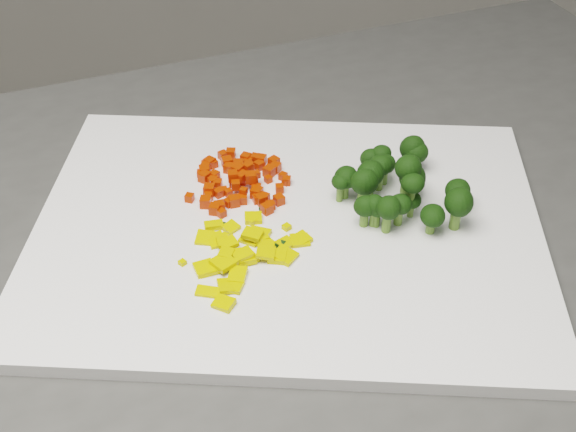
{
  "coord_description": "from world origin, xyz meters",
  "views": [
    {
      "loc": [
        0.2,
        -0.29,
        1.39
      ],
      "look_at": [
        0.21,
        0.3,
        0.92
      ],
      "focal_mm": 50.0,
      "sensor_mm": 36.0,
      "label": 1
    }
  ],
  "objects_px": {
    "cutting_board": "(288,229)",
    "carrot_pile": "(238,174)",
    "broccoli_pile": "(407,180)",
    "pepper_pile": "(243,253)"
  },
  "relations": [
    {
      "from": "cutting_board",
      "to": "carrot_pile",
      "type": "distance_m",
      "value": 0.08
    },
    {
      "from": "broccoli_pile",
      "to": "cutting_board",
      "type": "bearing_deg",
      "value": -165.03
    },
    {
      "from": "cutting_board",
      "to": "pepper_pile",
      "type": "xyz_separation_m",
      "value": [
        -0.04,
        -0.05,
        0.01
      ]
    },
    {
      "from": "carrot_pile",
      "to": "broccoli_pile",
      "type": "height_order",
      "value": "broccoli_pile"
    },
    {
      "from": "carrot_pile",
      "to": "broccoli_pile",
      "type": "relative_size",
      "value": 0.83
    },
    {
      "from": "cutting_board",
      "to": "broccoli_pile",
      "type": "relative_size",
      "value": 3.75
    },
    {
      "from": "pepper_pile",
      "to": "broccoli_pile",
      "type": "xyz_separation_m",
      "value": [
        0.16,
        0.08,
        0.02
      ]
    },
    {
      "from": "carrot_pile",
      "to": "pepper_pile",
      "type": "height_order",
      "value": "carrot_pile"
    },
    {
      "from": "pepper_pile",
      "to": "broccoli_pile",
      "type": "distance_m",
      "value": 0.18
    },
    {
      "from": "cutting_board",
      "to": "carrot_pile",
      "type": "relative_size",
      "value": 4.5
    }
  ]
}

